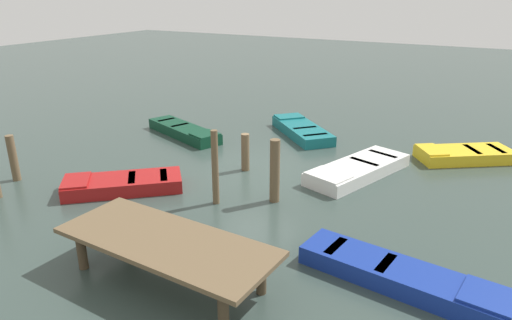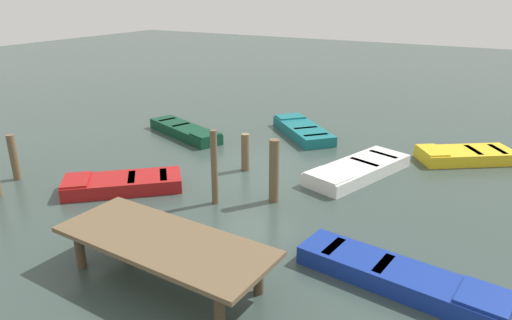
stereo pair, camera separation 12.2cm
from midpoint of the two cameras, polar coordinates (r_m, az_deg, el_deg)
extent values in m
plane|color=#33423D|center=(15.39, 0.23, -1.22)|extent=(80.00, 80.00, 0.00)
cube|color=brown|center=(9.61, -10.88, -9.72)|extent=(4.69, 2.03, 0.10)
cylinder|color=#473927|center=(10.73, -20.43, -10.26)|extent=(0.20, 0.20, 0.85)
cylinder|color=#473927|center=(11.41, -15.42, -7.75)|extent=(0.20, 0.20, 0.85)
cylinder|color=#473927|center=(8.47, -4.06, -17.86)|extent=(0.20, 0.20, 0.85)
cylinder|color=#473927|center=(9.32, 0.69, -13.82)|extent=(0.20, 0.20, 0.85)
cube|color=#14666B|center=(19.07, 5.93, 3.61)|extent=(3.52, 3.40, 0.40)
cube|color=beige|center=(19.03, 5.94, 4.01)|extent=(2.93, 2.83, 0.04)
cube|color=#14666B|center=(20.26, 4.39, 5.34)|extent=(1.36, 1.38, 0.06)
cube|color=#9B9789|center=(18.78, 6.27, 3.90)|extent=(0.82, 0.86, 0.04)
cube|color=#9B9789|center=(17.91, 7.53, 3.03)|extent=(0.82, 0.86, 0.04)
cube|color=#0C3823|center=(19.12, -8.54, 3.54)|extent=(4.02, 2.32, 0.40)
cube|color=maroon|center=(19.08, -8.56, 3.94)|extent=(3.39, 1.90, 0.04)
cube|color=#0C3823|center=(17.83, -5.98, 3.18)|extent=(1.13, 1.17, 0.06)
cube|color=maroon|center=(19.31, -9.03, 4.24)|extent=(0.47, 0.82, 0.04)
cube|color=maroon|center=(20.21, -10.63, 4.86)|extent=(0.47, 0.82, 0.04)
cube|color=silver|center=(15.22, 12.63, -1.17)|extent=(2.50, 4.16, 0.40)
cube|color=#334772|center=(15.18, 12.67, -0.68)|extent=(2.04, 3.51, 0.04)
cube|color=silver|center=(13.98, 9.05, -1.87)|extent=(1.43, 1.20, 0.06)
cube|color=navy|center=(15.39, 13.32, -0.27)|extent=(1.07, 0.52, 0.04)
cube|color=navy|center=(16.25, 15.50, 0.64)|extent=(1.07, 0.52, 0.04)
cube|color=maroon|center=(14.35, -15.69, -2.80)|extent=(3.37, 3.19, 0.40)
cube|color=black|center=(14.30, -15.75, -2.29)|extent=(2.81, 2.64, 0.04)
cube|color=maroon|center=(14.44, -20.98, -2.30)|extent=(1.31, 1.35, 0.06)
cube|color=black|center=(14.27, -14.75, -2.07)|extent=(0.81, 0.88, 0.04)
cube|color=black|center=(14.23, -11.03, -1.81)|extent=(0.81, 0.88, 0.04)
cube|color=navy|center=(10.07, 17.24, -13.50)|extent=(4.22, 1.53, 0.40)
cube|color=silver|center=(10.00, 17.33, -12.83)|extent=(3.57, 1.23, 0.04)
cube|color=navy|center=(9.69, 26.60, -14.77)|extent=(1.01, 1.03, 0.06)
cube|color=#A4A49F|center=(10.05, 15.67, -12.16)|extent=(0.30, 0.82, 0.04)
cube|color=#A4A49F|center=(10.42, 9.81, -10.41)|extent=(0.30, 0.82, 0.04)
cube|color=gold|center=(17.72, 24.49, 0.52)|extent=(3.38, 2.94, 0.40)
cube|color=#4C3319|center=(17.68, 24.55, 0.95)|extent=(2.82, 2.42, 0.04)
cube|color=gold|center=(17.07, 20.97, 1.13)|extent=(1.27, 1.40, 0.06)
cube|color=#42301E|center=(17.79, 25.24, 1.09)|extent=(0.77, 0.98, 0.04)
cube|color=#42301E|center=(18.25, 27.61, 1.15)|extent=(0.77, 0.98, 0.04)
cylinder|color=brown|center=(12.71, -4.85, -0.93)|extent=(0.19, 0.19, 2.12)
cylinder|color=brown|center=(15.17, -1.09, 0.96)|extent=(0.27, 0.27, 1.24)
cylinder|color=brown|center=(12.84, 2.49, -1.36)|extent=(0.28, 0.28, 1.82)
cylinder|color=brown|center=(16.19, -27.32, 0.28)|extent=(0.24, 0.24, 1.46)
camera|label=1|loc=(0.06, -89.77, 0.08)|focal=32.69mm
camera|label=2|loc=(0.06, 90.23, -0.08)|focal=32.69mm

